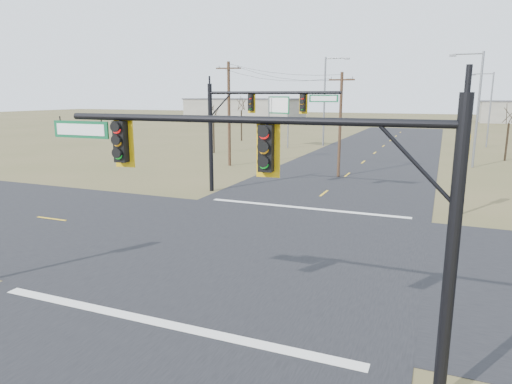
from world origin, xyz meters
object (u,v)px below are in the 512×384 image
streetlight_a (476,104)px  streetlight_c (326,97)px  utility_pole_far (229,113)px  streetlight_b (489,106)px  mast_arm_near (272,173)px  pedestal_signal_ne (463,157)px  bare_tree_a (213,113)px  bare_tree_c (510,114)px  mast_arm_far (250,115)px  utility_pole_near (340,123)px  highway_sign (278,112)px  bare_tree_b (241,103)px

streetlight_a → streetlight_c: streetlight_c is taller
utility_pole_far → streetlight_b: (23.58, 26.67, 0.30)m
mast_arm_near → pedestal_signal_ne: (4.60, 17.35, -1.54)m
bare_tree_a → bare_tree_c: (30.50, 5.48, 0.19)m
mast_arm_near → utility_pole_far: 32.89m
mast_arm_far → utility_pole_near: utility_pole_near is taller
bare_tree_a → bare_tree_c: bearing=10.2°
streetlight_c → bare_tree_c: streetlight_c is taller
mast_arm_far → highway_sign: bearing=113.2°
mast_arm_near → bare_tree_a: mast_arm_near is taller
streetlight_b → utility_pole_far: bearing=-139.8°
mast_arm_near → utility_pole_far: size_ratio=1.08×
pedestal_signal_ne → mast_arm_far: bearing=174.6°
utility_pole_far → highway_sign: bearing=93.0°
pedestal_signal_ne → utility_pole_far: bearing=147.2°
mast_arm_near → highway_sign: mast_arm_near is taller
bare_tree_a → bare_tree_b: (-2.99, 14.48, 0.86)m
utility_pole_far → bare_tree_c: 28.11m
mast_arm_far → utility_pole_far: 12.98m
streetlight_c → pedestal_signal_ne: bearing=-56.7°
streetlight_a → bare_tree_b: (-29.97, 15.08, -0.39)m
highway_sign → utility_pole_near: bearing=-36.2°
bare_tree_b → bare_tree_c: bearing=-15.0°
pedestal_signal_ne → utility_pole_far: 23.06m
streetlight_b → streetlight_c: bearing=-169.4°
bare_tree_c → streetlight_b: bearing=94.4°
streetlight_c → highway_sign: bearing=-135.0°
streetlight_c → bare_tree_c: bearing=-10.1°
highway_sign → bare_tree_a: size_ratio=1.11×
mast_arm_far → bare_tree_a: bearing=131.0°
mast_arm_near → streetlight_c: size_ratio=0.91×
utility_pole_near → highway_sign: size_ratio=1.30×
mast_arm_near → mast_arm_far: mast_arm_far is taller
streetlight_c → streetlight_b: bearing=26.4°
utility_pole_near → streetlight_b: streetlight_b is taller
utility_pole_near → utility_pole_far: 11.10m
utility_pole_near → bare_tree_c: size_ratio=1.38×
bare_tree_b → bare_tree_c: size_ratio=1.12×
mast_arm_near → streetlight_b: streetlight_b is taller
mast_arm_far → utility_pole_near: bearing=73.0°
mast_arm_near → streetlight_b: 56.53m
pedestal_signal_ne → utility_pole_near: utility_pole_near is taller
bare_tree_b → highway_sign: bearing=-39.0°
mast_arm_near → utility_pole_near: utility_pole_near is taller
streetlight_b → bare_tree_c: 13.10m
streetlight_a → mast_arm_near: bearing=-93.6°
streetlight_a → streetlight_b: (2.50, 19.13, -0.55)m
mast_arm_near → streetlight_b: size_ratio=1.10×
streetlight_c → mast_arm_near: bearing=-70.2°
streetlight_a → highway_sign: bearing=164.3°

